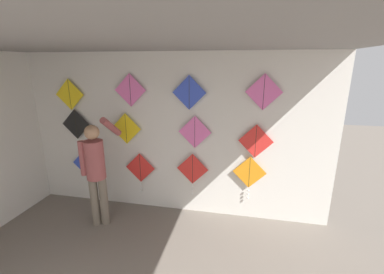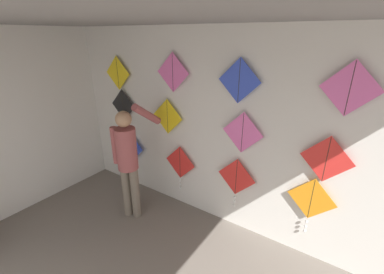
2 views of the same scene
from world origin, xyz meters
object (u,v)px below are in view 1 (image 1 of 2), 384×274
Objects in this scene: kite_6 at (195,132)px; kite_7 at (256,141)px; kite_8 at (70,95)px; kite_10 at (189,93)px; kite_4 at (76,124)px; shopkeeper at (96,167)px; kite_3 at (249,175)px; kite_9 at (130,90)px; kite_5 at (126,129)px; kite_0 at (86,163)px; kite_2 at (192,171)px; kite_11 at (264,92)px; kite_1 at (140,170)px.

kite_6 is 1.00m from kite_7.
kite_10 is at bearing 0.00° from kite_8.
kite_4 is 2.21m from kite_10.
kite_6 is (1.48, 0.63, 0.48)m from shopkeeper.
kite_10 reaches higher than kite_8.
kite_9 is at bearing 179.97° from kite_3.
kite_5 is at bearing 50.61° from shopkeeper.
kite_5 is at bearing 180.00° from kite_10.
kite_3 reaches higher than kite_0.
kite_2 is at bearing 180.00° from kite_3.
kite_2 is 1.00× the size of kite_3.
kite_5 is at bearing 180.00° from kite_7.
kite_3 is 3.22m from kite_4.
kite_4 is 0.54m from kite_8.
kite_7 is at bearing 0.00° from kite_9.
kite_4 is 0.98m from kite_5.
kite_7 is 0.78m from kite_11.
shopkeeper is 3.29× the size of kite_9.
kite_5 is at bearing 180.00° from kite_11.
shopkeeper reaches higher than kite_3.
kite_11 reaches higher than kite_5.
kite_0 is 1.00× the size of kite_9.
kite_5 is 1.18m from kite_8.
kite_9 is 1.00× the size of kite_11.
kite_3 is at bearing 0.00° from kite_2.
shopkeeper reaches higher than kite_7.
kite_7 is (1.03, 0.00, 0.60)m from kite_2.
shopkeeper is 1.46m from kite_8.
kite_7 is (3.20, 0.00, -0.13)m from kite_4.
kite_11 is at bearing 0.03° from kite_1.
kite_8 is at bearing 180.00° from kite_4.
kite_2 is 1.20m from kite_7.
kite_0 is at bearing 180.00° from kite_5.
shopkeeper is 2.40× the size of kite_2.
kite_11 is (3.27, 0.00, 0.65)m from kite_4.
kite_3 is 0.58m from kite_7.
kite_9 is (0.13, 0.00, 0.67)m from kite_5.
kite_3 is at bearing -0.03° from kite_9.
kite_1 is 1.38× the size of kite_7.
kite_11 is (3.32, 0.00, 0.12)m from kite_8.
kite_8 is 1.00× the size of kite_9.
kite_10 is (2.12, 0.00, 0.62)m from kite_4.
kite_3 is (0.96, 0.00, 0.02)m from kite_2.
kite_3 is at bearing 0.00° from kite_1.
kite_11 is (2.54, 0.63, 1.17)m from shopkeeper.
kite_1 is 1.38× the size of kite_4.
kite_1 is (0.47, 0.63, -0.28)m from shopkeeper.
kite_0 is (-0.62, 0.63, -0.24)m from shopkeeper.
kite_10 is at bearing 6.51° from shopkeeper.
kite_0 is 1.00× the size of kite_6.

